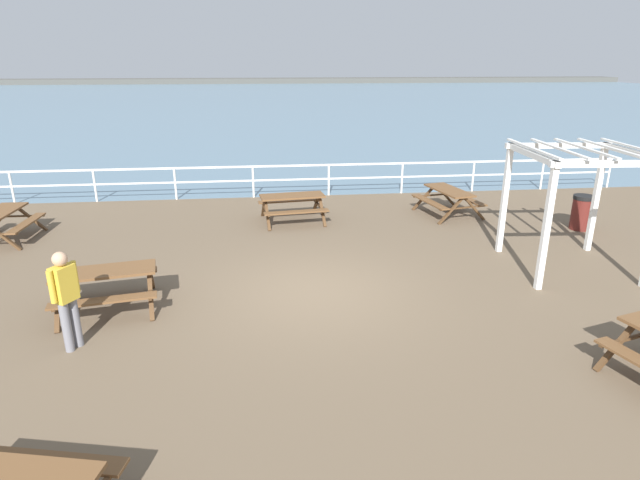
% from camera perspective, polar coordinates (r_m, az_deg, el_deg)
% --- Properties ---
extents(ground_plane, '(30.00, 24.00, 0.20)m').
position_cam_1_polar(ground_plane, '(10.61, -0.54, -6.11)').
color(ground_plane, brown).
extents(sea_band, '(142.00, 90.00, 0.01)m').
position_cam_1_polar(sea_band, '(62.45, -5.74, 15.03)').
color(sea_band, slate).
rests_on(sea_band, ground).
extents(distant_shoreline, '(142.00, 6.00, 1.80)m').
position_cam_1_polar(distant_shoreline, '(105.39, -6.18, 16.68)').
color(distant_shoreline, '#4C4C47').
rests_on(distant_shoreline, ground).
extents(seaward_railing, '(23.07, 0.07, 1.08)m').
position_cam_1_polar(seaward_railing, '(17.70, -3.17, 7.21)').
color(seaward_railing, white).
rests_on(seaward_railing, ground).
extents(picnic_table_near_left, '(2.03, 1.80, 0.80)m').
position_cam_1_polar(picnic_table_near_left, '(10.41, -22.40, -4.05)').
color(picnic_table_near_left, brown).
rests_on(picnic_table_near_left, ground).
extents(picnic_table_near_right, '(1.59, 1.84, 0.80)m').
position_cam_1_polar(picnic_table_near_right, '(15.58, -31.57, 1.99)').
color(picnic_table_near_right, brown).
rests_on(picnic_table_near_right, ground).
extents(picnic_table_mid_centre, '(1.97, 1.73, 0.80)m').
position_cam_1_polar(picnic_table_mid_centre, '(14.92, -3.03, 4.21)').
color(picnic_table_mid_centre, brown).
rests_on(picnic_table_mid_centre, ground).
extents(picnic_table_corner, '(1.84, 2.07, 0.80)m').
position_cam_1_polar(picnic_table_corner, '(16.01, 13.88, 4.72)').
color(picnic_table_corner, brown).
rests_on(picnic_table_corner, ground).
extents(visitor, '(0.36, 0.47, 1.66)m').
position_cam_1_polar(visitor, '(9.10, -26.01, -5.39)').
color(visitor, slate).
rests_on(visitor, ground).
extents(lattice_pergola, '(2.60, 2.72, 2.70)m').
position_cam_1_polar(lattice_pergola, '(12.41, 26.41, 5.86)').
color(lattice_pergola, white).
rests_on(lattice_pergola, ground).
extents(litter_bin, '(0.55, 0.55, 0.95)m').
position_cam_1_polar(litter_bin, '(15.91, 26.67, 2.72)').
color(litter_bin, '#591E19').
rests_on(litter_bin, ground).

